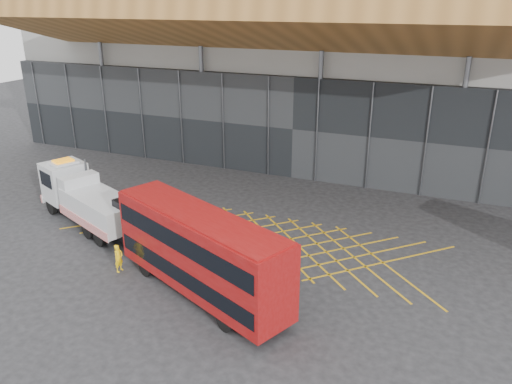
% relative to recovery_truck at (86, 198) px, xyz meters
% --- Properties ---
extents(ground_plane, '(120.00, 120.00, 0.00)m').
position_rel_recovery_truck_xyz_m(ground_plane, '(7.17, 2.09, -1.72)').
color(ground_plane, '#242426').
extents(road_markings, '(23.16, 7.16, 0.01)m').
position_rel_recovery_truck_xyz_m(road_markings, '(10.37, 2.09, -1.72)').
color(road_markings, gold).
rests_on(road_markings, ground_plane).
extents(construction_building, '(55.00, 23.97, 18.00)m').
position_rel_recovery_truck_xyz_m(construction_building, '(9.09, 20.48, 7.25)').
color(construction_building, gray).
rests_on(construction_building, ground_plane).
extents(recovery_truck, '(10.41, 5.88, 3.73)m').
position_rel_recovery_truck_xyz_m(recovery_truck, '(0.00, 0.00, 0.00)').
color(recovery_truck, black).
rests_on(recovery_truck, ground_plane).
extents(bus_towed, '(10.61, 6.47, 4.29)m').
position_rel_recovery_truck_xyz_m(bus_towed, '(10.64, -4.44, 0.66)').
color(bus_towed, maroon).
rests_on(bus_towed, ground_plane).
extents(worker, '(0.40, 0.58, 1.54)m').
position_rel_recovery_truck_xyz_m(worker, '(5.58, -4.23, -0.95)').
color(worker, yellow).
rests_on(worker, ground_plane).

